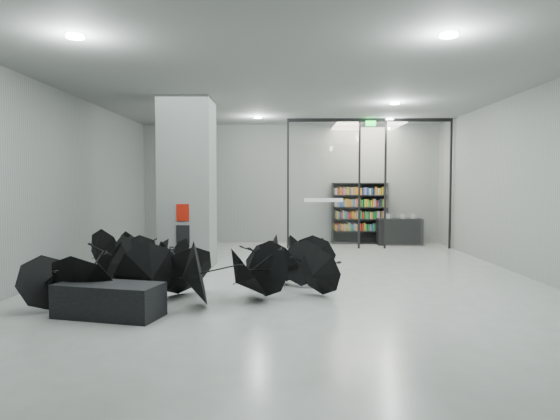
{
  "coord_description": "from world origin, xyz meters",
  "views": [
    {
      "loc": [
        -0.17,
        -9.67,
        1.99
      ],
      "look_at": [
        -0.3,
        1.5,
        1.4
      ],
      "focal_mm": 31.52,
      "sensor_mm": 36.0,
      "label": 1
    }
  ],
  "objects_px": {
    "bookshelf": "(360,213)",
    "shop_counter": "(399,232)",
    "umbrella_cluster": "(193,272)",
    "column": "(188,184)",
    "bench": "(109,300)"
  },
  "relations": [
    {
      "from": "bookshelf",
      "to": "shop_counter",
      "type": "height_order",
      "value": "bookshelf"
    },
    {
      "from": "shop_counter",
      "to": "umbrella_cluster",
      "type": "bearing_deg",
      "value": -129.75
    },
    {
      "from": "shop_counter",
      "to": "bookshelf",
      "type": "bearing_deg",
      "value": 165.09
    },
    {
      "from": "column",
      "to": "bench",
      "type": "distance_m",
      "value": 4.77
    },
    {
      "from": "bookshelf",
      "to": "shop_counter",
      "type": "distance_m",
      "value": 1.42
    },
    {
      "from": "bookshelf",
      "to": "umbrella_cluster",
      "type": "xyz_separation_m",
      "value": [
        -4.25,
        -7.14,
        -0.71
      ]
    },
    {
      "from": "column",
      "to": "umbrella_cluster",
      "type": "relative_size",
      "value": 0.7
    },
    {
      "from": "bench",
      "to": "umbrella_cluster",
      "type": "height_order",
      "value": "umbrella_cluster"
    },
    {
      "from": "bench",
      "to": "shop_counter",
      "type": "bearing_deg",
      "value": 67.85
    },
    {
      "from": "column",
      "to": "bench",
      "type": "height_order",
      "value": "column"
    },
    {
      "from": "shop_counter",
      "to": "umbrella_cluster",
      "type": "xyz_separation_m",
      "value": [
        -5.5,
        -6.83,
        -0.13
      ]
    },
    {
      "from": "bench",
      "to": "umbrella_cluster",
      "type": "distance_m",
      "value": 2.21
    },
    {
      "from": "column",
      "to": "shop_counter",
      "type": "bearing_deg",
      "value": 36.22
    },
    {
      "from": "column",
      "to": "shop_counter",
      "type": "relative_size",
      "value": 2.77
    },
    {
      "from": "umbrella_cluster",
      "to": "shop_counter",
      "type": "bearing_deg",
      "value": 51.13
    }
  ]
}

